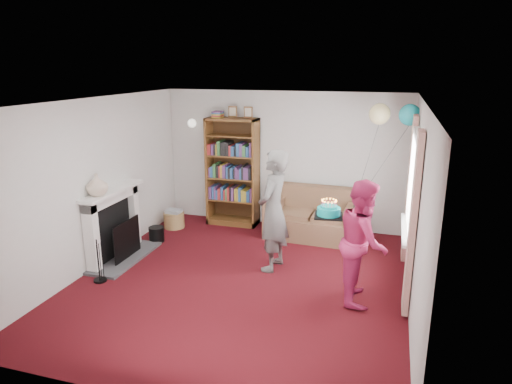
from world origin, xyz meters
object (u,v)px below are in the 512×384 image
(bookcase, at_px, (233,173))
(birthday_cake, at_px, (329,211))
(sofa, at_px, (314,218))
(person_magenta, at_px, (363,241))
(person_striped, at_px, (273,211))

(bookcase, height_order, birthday_cake, bookcase)
(sofa, height_order, birthday_cake, birthday_cake)
(person_magenta, height_order, birthday_cake, person_magenta)
(bookcase, height_order, sofa, bookcase)
(sofa, relative_size, birthday_cake, 4.53)
(bookcase, xyz_separation_m, birthday_cake, (2.10, -2.24, 0.14))
(sofa, bearing_deg, person_magenta, -62.69)
(bookcase, xyz_separation_m, sofa, (1.59, -0.24, -0.66))
(person_striped, bearing_deg, sofa, 173.80)
(person_striped, distance_m, person_magenta, 1.44)
(person_magenta, relative_size, birthday_cake, 4.47)
(person_striped, height_order, birthday_cake, person_striped)
(sofa, bearing_deg, bookcase, 174.04)
(sofa, xyz_separation_m, birthday_cake, (0.51, -2.00, 0.80))
(sofa, bearing_deg, birthday_cake, -73.25)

